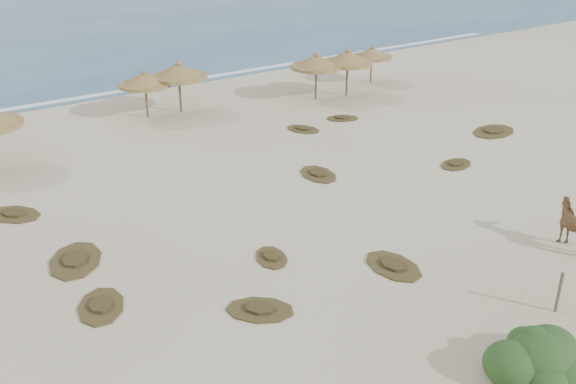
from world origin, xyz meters
name	(u,v)px	position (x,y,z in m)	size (l,w,h in m)	color
ground	(403,256)	(0.00, 0.00, 0.00)	(160.00, 160.00, 0.00)	beige
foam_line	(121,91)	(0.00, 26.00, 0.00)	(70.00, 0.60, 0.01)	white
palapa_2	(145,80)	(-0.80, 19.87, 2.16)	(3.65, 3.65, 2.79)	brown
palapa_3	(179,72)	(1.23, 19.71, 2.38)	(4.09, 4.09, 3.07)	brown
palapa_4	(316,62)	(9.32, 17.28, 2.32)	(4.03, 4.03, 2.99)	brown
palapa_5	(348,58)	(11.47, 16.88, 2.36)	(3.78, 3.78, 3.04)	brown
palapa_6	(372,53)	(14.88, 18.39, 1.98)	(3.11, 3.11, 2.55)	brown
fence_post_near	(559,292)	(1.40, -5.04, 0.68)	(0.10, 0.10, 1.35)	brown
bush	(540,361)	(-1.50, -6.47, 0.44)	(2.96, 2.61, 1.33)	#2D5123
scrub_0	(101,306)	(-9.75, 3.02, 0.05)	(2.12, 2.52, 0.16)	#4C4321
scrub_1	(75,260)	(-9.50, 6.19, 0.05)	(2.75, 3.17, 0.16)	#4C4321
scrub_2	(271,257)	(-3.88, 2.48, 0.05)	(1.52, 1.88, 0.16)	#4C4321
scrub_3	(318,174)	(1.98, 7.46, 0.05)	(1.79, 2.43, 0.16)	#4C4321
scrub_4	(456,164)	(8.01, 4.70, 0.05)	(2.08, 1.58, 0.16)	#4C4321
scrub_5	(494,131)	(13.30, 6.77, 0.05)	(3.12, 2.30, 0.16)	#4C4321
scrub_6	(14,214)	(-10.31, 11.09, 0.05)	(2.49, 2.67, 0.16)	#4C4321
scrub_7	(303,129)	(5.15, 12.94, 0.05)	(1.88, 2.28, 0.16)	#4C4321
scrub_9	(393,266)	(-0.82, -0.35, 0.05)	(1.58, 2.36, 0.16)	#4C4321
scrub_10	(342,118)	(8.12, 13.20, 0.05)	(2.20, 1.92, 0.16)	#4C4321
scrub_11	(260,309)	(-5.89, 0.09, 0.05)	(2.47, 2.42, 0.16)	#4C4321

